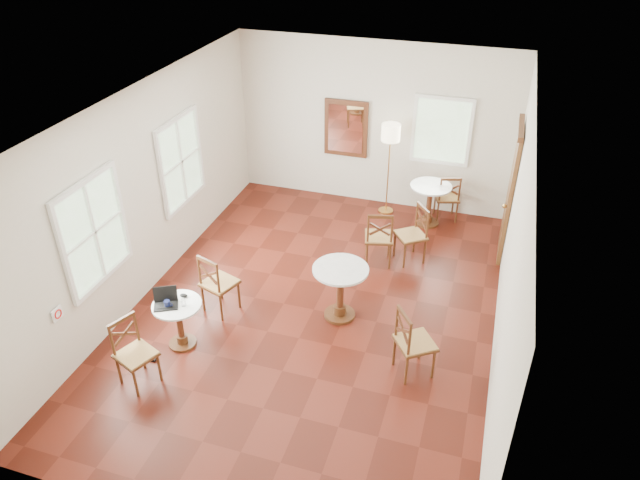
# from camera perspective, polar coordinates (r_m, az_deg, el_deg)

# --- Properties ---
(ground) EXTENTS (7.00, 7.00, 0.00)m
(ground) POSITION_cam_1_polar(r_m,az_deg,el_deg) (8.54, -0.61, -6.73)
(ground) COLOR #4F170D
(ground) RESTS_ON ground
(room_shell) EXTENTS (5.02, 7.02, 3.01)m
(room_shell) POSITION_cam_1_polar(r_m,az_deg,el_deg) (7.75, -0.49, 5.56)
(room_shell) COLOR beige
(room_shell) RESTS_ON ground
(cafe_table_near) EXTENTS (0.63, 0.63, 0.67)m
(cafe_table_near) POSITION_cam_1_polar(r_m,az_deg,el_deg) (7.93, -13.43, -7.49)
(cafe_table_near) COLOR #4E2A13
(cafe_table_near) RESTS_ON ground
(cafe_table_mid) EXTENTS (0.77, 0.77, 0.81)m
(cafe_table_mid) POSITION_cam_1_polar(r_m,az_deg,el_deg) (8.13, 1.96, -4.55)
(cafe_table_mid) COLOR #4E2A13
(cafe_table_mid) RESTS_ON ground
(cafe_table_back) EXTENTS (0.72, 0.72, 0.76)m
(cafe_table_back) POSITION_cam_1_polar(r_m,az_deg,el_deg) (10.50, 10.52, 3.79)
(cafe_table_back) COLOR #4E2A13
(cafe_table_back) RESTS_ON ground
(chair_near_a) EXTENTS (0.56, 0.56, 0.95)m
(chair_near_a) POSITION_cam_1_polar(r_m,az_deg,el_deg) (8.37, -9.80, -4.13)
(chair_near_a) COLOR #4E2A13
(chair_near_a) RESTS_ON ground
(chair_near_b) EXTENTS (0.55, 0.55, 0.91)m
(chair_near_b) POSITION_cam_1_polar(r_m,az_deg,el_deg) (7.52, -17.45, -10.37)
(chair_near_b) COLOR #4E2A13
(chair_near_b) RESTS_ON ground
(chair_mid_a) EXTENTS (0.53, 0.53, 0.96)m
(chair_mid_a) POSITION_cam_1_polar(r_m,az_deg,el_deg) (9.29, 5.71, 0.27)
(chair_mid_a) COLOR #4E2A13
(chair_mid_a) RESTS_ON ground
(chair_mid_b) EXTENTS (0.61, 0.61, 0.96)m
(chair_mid_b) POSITION_cam_1_polar(r_m,az_deg,el_deg) (7.38, 8.99, -9.73)
(chair_mid_b) COLOR #4E2A13
(chair_mid_b) RESTS_ON ground
(chair_back_a) EXTENTS (0.51, 0.51, 0.88)m
(chair_back_a) POSITION_cam_1_polar(r_m,az_deg,el_deg) (10.73, 12.17, 4.06)
(chair_back_a) COLOR #4E2A13
(chair_back_a) RESTS_ON ground
(chair_back_b) EXTENTS (0.61, 0.61, 0.94)m
(chair_back_b) POSITION_cam_1_polar(r_m,az_deg,el_deg) (9.45, 8.88, 0.53)
(chair_back_b) COLOR #4E2A13
(chair_back_b) RESTS_ON ground
(floor_lamp) EXTENTS (0.33, 0.33, 1.69)m
(floor_lamp) POSITION_cam_1_polar(r_m,az_deg,el_deg) (10.39, 6.82, 9.67)
(floor_lamp) COLOR #BF8C3F
(floor_lamp) RESTS_ON ground
(laptop) EXTENTS (0.38, 0.36, 0.21)m
(laptop) POSITION_cam_1_polar(r_m,az_deg,el_deg) (7.77, -14.66, -5.68)
(laptop) COLOR black
(laptop) RESTS_ON cafe_table_near
(mouse) EXTENTS (0.12, 0.09, 0.04)m
(mouse) POSITION_cam_1_polar(r_m,az_deg,el_deg) (7.86, -13.02, -5.23)
(mouse) COLOR black
(mouse) RESTS_ON cafe_table_near
(navy_mug) EXTENTS (0.12, 0.08, 0.09)m
(navy_mug) POSITION_cam_1_polar(r_m,az_deg,el_deg) (7.72, -14.51, -5.99)
(navy_mug) COLOR #101536
(navy_mug) RESTS_ON cafe_table_near
(water_glass) EXTENTS (0.06, 0.06, 0.10)m
(water_glass) POSITION_cam_1_polar(r_m,az_deg,el_deg) (7.69, -13.03, -5.88)
(water_glass) COLOR white
(water_glass) RESTS_ON cafe_table_near
(power_adapter) EXTENTS (0.10, 0.06, 0.04)m
(power_adapter) POSITION_cam_1_polar(r_m,az_deg,el_deg) (8.03, -15.86, -11.00)
(power_adapter) COLOR black
(power_adapter) RESTS_ON ground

